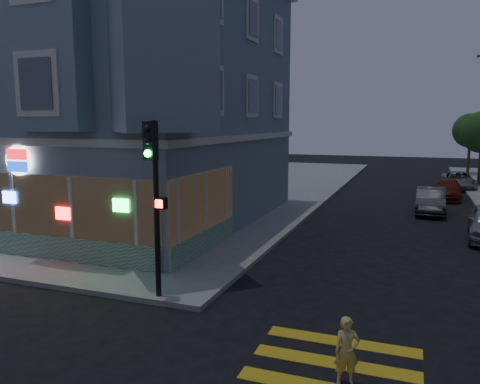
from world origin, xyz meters
The scene contains 9 objects.
ground centered at (0.00, 0.00, 0.00)m, with size 120.00×120.00×0.00m, color black.
sidewalk_nw centered at (-13.50, 23.00, 0.07)m, with size 33.00×42.00×0.15m, color gray.
corner_building centered at (-6.00, 10.98, 5.82)m, with size 14.60×14.60×11.40m.
street_tree_far centered at (12.20, 38.00, 3.94)m, with size 3.00×3.00×5.30m.
running_child centered at (6.79, 0.04, 0.62)m, with size 0.45×0.30×1.24m, color #D4BF6C.
parked_car_b centered at (8.60, 17.71, 0.66)m, with size 1.39×3.98×1.31m, color #36373B.
parked_car_c centered at (9.68, 22.91, 0.59)m, with size 1.64×4.04×1.17m, color #5F2115.
parked_car_d centered at (10.70, 28.11, 0.61)m, with size 2.01×4.36×1.21m, color #969DA0.
traffic_signal centered at (1.68, 2.19, 3.21)m, with size 0.53×0.51×4.53m.
Camera 1 is at (7.75, -7.88, 4.61)m, focal length 35.00 mm.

